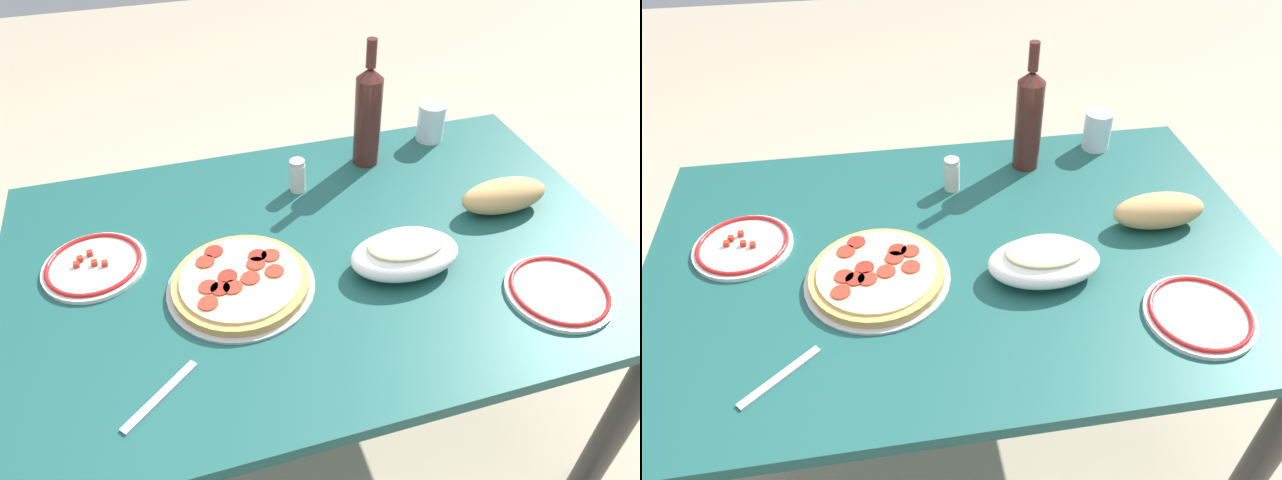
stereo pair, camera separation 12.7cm
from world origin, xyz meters
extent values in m
plane|color=tan|center=(0.00, 0.00, 0.00)|extent=(8.00, 8.00, 0.00)
cube|color=#194C47|center=(0.00, 0.00, 0.69)|extent=(1.39, 0.90, 0.03)
cylinder|color=#33302D|center=(-0.63, -0.39, 0.34)|extent=(0.07, 0.07, 0.67)
cylinder|color=#33302D|center=(0.63, -0.39, 0.34)|extent=(0.07, 0.07, 0.67)
cylinder|color=#33302D|center=(-0.63, 0.39, 0.34)|extent=(0.07, 0.07, 0.67)
cylinder|color=#B7B7BC|center=(0.19, 0.06, 0.71)|extent=(0.31, 0.31, 0.01)
cylinder|color=tan|center=(0.19, 0.06, 0.72)|extent=(0.28, 0.28, 0.02)
cylinder|color=beige|center=(0.19, 0.06, 0.73)|extent=(0.25, 0.25, 0.01)
cylinder|color=#B22D1E|center=(0.17, 0.08, 0.73)|extent=(0.04, 0.04, 0.00)
cylinder|color=#B22D1E|center=(0.15, 0.04, 0.73)|extent=(0.04, 0.04, 0.00)
cylinder|color=maroon|center=(0.21, 0.06, 0.73)|extent=(0.04, 0.04, 0.00)
cylinder|color=#B22D1E|center=(0.12, 0.07, 0.73)|extent=(0.04, 0.04, 0.00)
cylinder|color=maroon|center=(0.24, 0.09, 0.73)|extent=(0.04, 0.04, 0.00)
cylinder|color=#B22D1E|center=(0.26, 0.12, 0.73)|extent=(0.04, 0.04, 0.00)
cylinder|color=#B22D1E|center=(0.12, 0.02, 0.73)|extent=(0.04, 0.04, 0.00)
cylinder|color=#B22D1E|center=(0.21, 0.09, 0.73)|extent=(0.04, 0.04, 0.00)
cylinder|color=#B22D1E|center=(0.26, 0.08, 0.73)|extent=(0.04, 0.04, 0.00)
cylinder|color=maroon|center=(0.14, 0.01, 0.73)|extent=(0.04, 0.04, 0.00)
cylinder|color=#B22D1E|center=(0.25, 0.00, 0.73)|extent=(0.04, 0.04, 0.00)
cylinder|color=maroon|center=(0.23, -0.03, 0.73)|extent=(0.04, 0.04, 0.00)
ellipsoid|color=white|center=(-0.16, 0.10, 0.74)|extent=(0.24, 0.15, 0.07)
ellipsoid|color=#AD2819|center=(-0.16, 0.10, 0.75)|extent=(0.20, 0.12, 0.03)
ellipsoid|color=beige|center=(-0.16, 0.10, 0.77)|extent=(0.17, 0.10, 0.02)
cylinder|color=#471E19|center=(-0.22, -0.32, 0.82)|extent=(0.07, 0.07, 0.24)
cone|color=#471E19|center=(-0.22, -0.32, 0.96)|extent=(0.07, 0.07, 0.03)
cylinder|color=#471E19|center=(-0.22, -0.32, 1.01)|extent=(0.03, 0.03, 0.07)
cylinder|color=silver|center=(-0.44, -0.37, 0.76)|extent=(0.08, 0.08, 0.11)
cylinder|color=white|center=(0.48, -0.08, 0.71)|extent=(0.22, 0.22, 0.01)
torus|color=red|center=(0.48, -0.08, 0.72)|extent=(0.20, 0.20, 0.01)
cube|color=#AD2819|center=(0.52, -0.09, 0.72)|extent=(0.01, 0.01, 0.01)
cube|color=#AD2819|center=(0.49, -0.12, 0.72)|extent=(0.01, 0.01, 0.01)
cube|color=#AD2819|center=(0.51, -0.10, 0.72)|extent=(0.01, 0.01, 0.01)
cube|color=#AD2819|center=(0.48, -0.08, 0.72)|extent=(0.01, 0.01, 0.01)
cube|color=#AD2819|center=(0.46, -0.07, 0.72)|extent=(0.01, 0.01, 0.01)
cylinder|color=white|center=(-0.43, 0.27, 0.71)|extent=(0.22, 0.22, 0.01)
torus|color=red|center=(-0.43, 0.27, 0.72)|extent=(0.20, 0.20, 0.01)
ellipsoid|color=tan|center=(-0.46, -0.02, 0.74)|extent=(0.22, 0.09, 0.08)
cylinder|color=silver|center=(-0.01, -0.24, 0.74)|extent=(0.04, 0.04, 0.07)
cylinder|color=#B7B7BC|center=(-0.01, -0.24, 0.78)|extent=(0.04, 0.04, 0.01)
cube|color=#B7B7BC|center=(0.38, 0.29, 0.70)|extent=(0.14, 0.12, 0.00)
camera|label=1|loc=(0.28, 0.93, 1.56)|focal=32.49mm
camera|label=2|loc=(0.16, 0.96, 1.56)|focal=32.49mm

